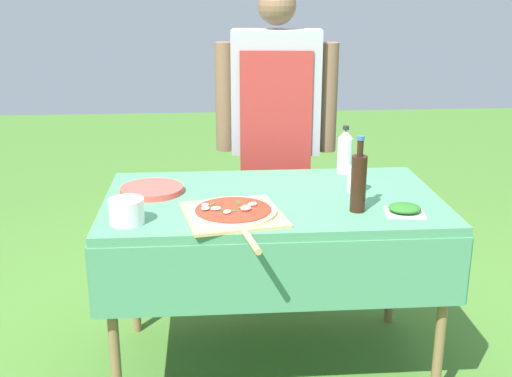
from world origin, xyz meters
name	(u,v)px	position (x,y,z in m)	size (l,w,h in m)	color
ground_plane	(271,364)	(0.00, 0.00, 0.00)	(12.00, 12.00, 0.00)	#477A2D
prep_table	(272,216)	(0.00, 0.00, 0.73)	(1.42, 0.83, 0.81)	#478960
person_cook	(276,123)	(0.09, 0.69, 0.98)	(0.62, 0.25, 1.66)	#70604C
pizza_on_peel	(234,213)	(-0.17, -0.22, 0.83)	(0.43, 0.58, 0.05)	tan
oil_bottle	(359,182)	(0.32, -0.19, 0.93)	(0.06, 0.06, 0.30)	black
water_bottle	(345,151)	(0.38, 0.34, 0.92)	(0.07, 0.07, 0.23)	silver
herb_container	(405,209)	(0.50, -0.24, 0.83)	(0.17, 0.15, 0.04)	silver
mixing_tub	(127,211)	(-0.57, -0.26, 0.86)	(0.13, 0.13, 0.10)	silver
plate_stack	(152,190)	(-0.51, 0.10, 0.82)	(0.28, 0.28, 0.02)	#DB4C42
sauce_jar	(356,181)	(0.36, 0.05, 0.86)	(0.08, 0.08, 0.11)	silver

